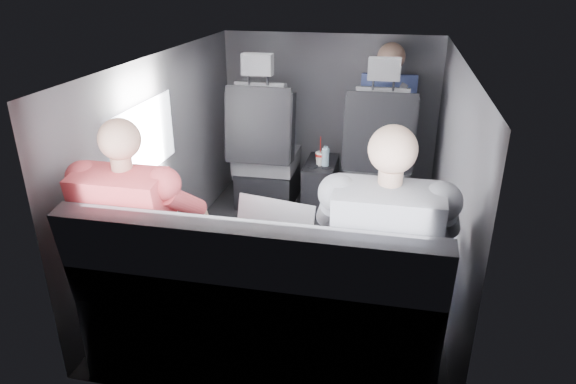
% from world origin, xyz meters
% --- Properties ---
extents(floor, '(2.60, 2.60, 0.00)m').
position_xyz_m(floor, '(0.00, 0.00, 0.00)').
color(floor, black).
rests_on(floor, ground).
extents(ceiling, '(2.60, 2.60, 0.00)m').
position_xyz_m(ceiling, '(0.00, 0.00, 1.35)').
color(ceiling, '#B2B2AD').
rests_on(ceiling, panel_back).
extents(panel_left, '(0.02, 2.60, 1.35)m').
position_xyz_m(panel_left, '(-0.90, 0.00, 0.68)').
color(panel_left, '#56565B').
rests_on(panel_left, floor).
extents(panel_right, '(0.02, 2.60, 1.35)m').
position_xyz_m(panel_right, '(0.90, 0.00, 0.68)').
color(panel_right, '#56565B').
rests_on(panel_right, floor).
extents(panel_front, '(1.80, 0.02, 1.35)m').
position_xyz_m(panel_front, '(0.00, 1.30, 0.68)').
color(panel_front, '#56565B').
rests_on(panel_front, floor).
extents(panel_back, '(1.80, 0.02, 1.35)m').
position_xyz_m(panel_back, '(0.00, -1.30, 0.68)').
color(panel_back, '#56565B').
rests_on(panel_back, floor).
extents(side_window, '(0.02, 0.75, 0.42)m').
position_xyz_m(side_window, '(-0.88, -0.30, 0.90)').
color(side_window, white).
rests_on(side_window, panel_left).
extents(seatbelt, '(0.35, 0.11, 0.59)m').
position_xyz_m(seatbelt, '(0.45, 0.67, 0.80)').
color(seatbelt, black).
rests_on(seatbelt, front_seat_right).
extents(front_seat_left, '(0.52, 0.58, 1.26)m').
position_xyz_m(front_seat_left, '(-0.45, 0.84, 0.40)').
color(front_seat_left, black).
rests_on(front_seat_left, floor).
extents(front_seat_right, '(0.52, 0.58, 1.26)m').
position_xyz_m(front_seat_right, '(0.45, 0.84, 0.40)').
color(front_seat_right, black).
rests_on(front_seat_right, floor).
extents(center_console, '(0.24, 0.48, 0.41)m').
position_xyz_m(center_console, '(0.00, 0.88, 0.20)').
color(center_console, black).
rests_on(center_console, floor).
extents(rear_bench, '(1.60, 0.57, 0.92)m').
position_xyz_m(rear_bench, '(0.00, -1.06, 0.31)').
color(rear_bench, '#5D5E62').
rests_on(rear_bench, floor).
extents(soda_cup, '(0.08, 0.08, 0.23)m').
position_xyz_m(soda_cup, '(0.00, 0.81, 0.46)').
color(soda_cup, white).
rests_on(soda_cup, center_console).
extents(water_bottle, '(0.06, 0.06, 0.17)m').
position_xyz_m(water_bottle, '(0.05, 0.78, 0.48)').
color(water_bottle, '#A5C4DF').
rests_on(water_bottle, center_console).
extents(laptop_white, '(0.38, 0.41, 0.24)m').
position_xyz_m(laptop_white, '(-0.60, -0.82, 0.63)').
color(laptop_white, white).
rests_on(laptop_white, passenger_rear_left).
extents(laptop_silver, '(0.42, 0.41, 0.27)m').
position_xyz_m(laptop_silver, '(0.04, -0.80, 0.64)').
color(laptop_silver, '#BBBBC0').
rests_on(laptop_silver, rear_bench).
extents(laptop_black, '(0.38, 0.35, 0.25)m').
position_xyz_m(laptop_black, '(0.51, -0.79, 0.64)').
color(laptop_black, black).
rests_on(laptop_black, passenger_rear_right).
extents(passenger_rear_left, '(0.51, 0.63, 1.24)m').
position_xyz_m(passenger_rear_left, '(-0.59, -0.97, 0.64)').
color(passenger_rear_left, '#323337').
rests_on(passenger_rear_left, rear_bench).
extents(passenger_rear_right, '(0.54, 0.65, 1.28)m').
position_xyz_m(passenger_rear_right, '(0.55, -0.97, 0.65)').
color(passenger_rear_right, navy).
rests_on(passenger_rear_right, rear_bench).
extents(passenger_front_right, '(0.42, 0.42, 0.89)m').
position_xyz_m(passenger_front_right, '(0.48, 1.10, 0.76)').
color(passenger_front_right, navy).
rests_on(passenger_front_right, front_seat_right).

